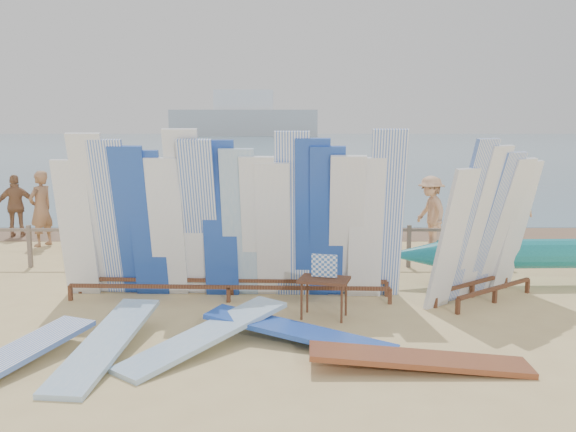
{
  "coord_description": "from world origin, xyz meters",
  "views": [
    {
      "loc": [
        1.44,
        -9.6,
        2.95
      ],
      "look_at": [
        1.45,
        2.62,
        1.15
      ],
      "focal_mm": 38.0,
      "sensor_mm": 36.0,
      "label": 1
    }
  ],
  "objects_px": {
    "flat_board_e": "(3,373)",
    "beachgoer_extra_1": "(16,206)",
    "flat_board_b": "(207,348)",
    "beachgoer_1": "(41,209)",
    "main_surfboard_rack": "(230,224)",
    "beachgoer_4": "(283,221)",
    "flat_board_c": "(419,369)",
    "beachgoer_8": "(335,221)",
    "vendor_table": "(324,297)",
    "outrigger_canoe": "(547,256)",
    "beachgoer_11": "(102,201)",
    "beach_chair_right": "(224,248)",
    "beachgoer_5": "(206,200)",
    "beachgoer_10": "(491,216)",
    "beachgoer_extra_0": "(509,204)",
    "beachgoer_2": "(187,221)",
    "beachgoer_7": "(350,214)",
    "beach_chair_left": "(206,249)",
    "beachgoer_6": "(254,222)",
    "flat_board_a": "(107,356)",
    "side_surfboard_rack": "(486,229)",
    "beachgoer_9": "(431,212)",
    "flat_board_d": "(299,343)",
    "beachgoer_3": "(109,210)",
    "stroller": "(345,236)"
  },
  "relations": [
    {
      "from": "beachgoer_4",
      "to": "beachgoer_extra_1",
      "type": "distance_m",
      "value": 7.58
    },
    {
      "from": "flat_board_c",
      "to": "beachgoer_8",
      "type": "height_order",
      "value": "beachgoer_8"
    },
    {
      "from": "flat_board_b",
      "to": "beachgoer_1",
      "type": "relative_size",
      "value": 1.44
    },
    {
      "from": "side_surfboard_rack",
      "to": "beachgoer_5",
      "type": "bearing_deg",
      "value": 92.49
    },
    {
      "from": "flat_board_a",
      "to": "beachgoer_8",
      "type": "bearing_deg",
      "value": 67.26
    },
    {
      "from": "main_surfboard_rack",
      "to": "beachgoer_7",
      "type": "xyz_separation_m",
      "value": [
        2.53,
        4.69,
        -0.5
      ]
    },
    {
      "from": "main_surfboard_rack",
      "to": "beachgoer_extra_1",
      "type": "relative_size",
      "value": 3.51
    },
    {
      "from": "flat_board_e",
      "to": "beachgoer_extra_1",
      "type": "distance_m",
      "value": 10.0
    },
    {
      "from": "flat_board_a",
      "to": "beachgoer_9",
      "type": "distance_m",
      "value": 9.22
    },
    {
      "from": "side_surfboard_rack",
      "to": "beachgoer_9",
      "type": "relative_size",
      "value": 1.56
    },
    {
      "from": "beachgoer_1",
      "to": "beachgoer_8",
      "type": "height_order",
      "value": "beachgoer_1"
    },
    {
      "from": "main_surfboard_rack",
      "to": "beachgoer_4",
      "type": "distance_m",
      "value": 3.63
    },
    {
      "from": "main_surfboard_rack",
      "to": "outrigger_canoe",
      "type": "relative_size",
      "value": 0.96
    },
    {
      "from": "flat_board_c",
      "to": "beachgoer_9",
      "type": "height_order",
      "value": "beachgoer_9"
    },
    {
      "from": "vendor_table",
      "to": "beachgoer_1",
      "type": "xyz_separation_m",
      "value": [
        -6.68,
        5.78,
        0.6
      ]
    },
    {
      "from": "beach_chair_right",
      "to": "beachgoer_1",
      "type": "xyz_separation_m",
      "value": [
        -4.67,
        1.44,
        0.71
      ]
    },
    {
      "from": "flat_board_c",
      "to": "flat_board_d",
      "type": "xyz_separation_m",
      "value": [
        -1.46,
        0.92,
        0.0
      ]
    },
    {
      "from": "main_surfboard_rack",
      "to": "beachgoer_2",
      "type": "distance_m",
      "value": 3.96
    },
    {
      "from": "beach_chair_right",
      "to": "beachgoer_5",
      "type": "height_order",
      "value": "beachgoer_5"
    },
    {
      "from": "flat_board_c",
      "to": "beachgoer_11",
      "type": "bearing_deg",
      "value": 37.25
    },
    {
      "from": "beachgoer_4",
      "to": "beachgoer_8",
      "type": "distance_m",
      "value": 1.21
    },
    {
      "from": "side_surfboard_rack",
      "to": "beachgoer_8",
      "type": "distance_m",
      "value": 4.35
    },
    {
      "from": "beach_chair_right",
      "to": "beachgoer_6",
      "type": "xyz_separation_m",
      "value": [
        0.67,
        0.34,
        0.54
      ]
    },
    {
      "from": "beachgoer_11",
      "to": "flat_board_a",
      "type": "bearing_deg",
      "value": 95.29
    },
    {
      "from": "beachgoer_2",
      "to": "flat_board_d",
      "type": "bearing_deg",
      "value": -43.12
    },
    {
      "from": "beachgoer_9",
      "to": "beachgoer_3",
      "type": "distance_m",
      "value": 7.82
    },
    {
      "from": "beach_chair_right",
      "to": "beachgoer_11",
      "type": "relative_size",
      "value": 0.43
    },
    {
      "from": "beachgoer_1",
      "to": "beach_chair_right",
      "type": "bearing_deg",
      "value": 97.07
    },
    {
      "from": "beachgoer_5",
      "to": "beach_chair_right",
      "type": "bearing_deg",
      "value": 65.93
    },
    {
      "from": "beachgoer_6",
      "to": "beachgoer_10",
      "type": "xyz_separation_m",
      "value": [
        5.69,
        0.72,
        0.03
      ]
    },
    {
      "from": "beachgoer_4",
      "to": "beachgoer_extra_1",
      "type": "relative_size",
      "value": 0.98
    },
    {
      "from": "main_surfboard_rack",
      "to": "flat_board_c",
      "type": "bearing_deg",
      "value": -47.86
    },
    {
      "from": "flat_board_c",
      "to": "flat_board_b",
      "type": "xyz_separation_m",
      "value": [
        -2.7,
        0.71,
        0.0
      ]
    },
    {
      "from": "flat_board_a",
      "to": "beach_chair_left",
      "type": "relative_size",
      "value": 3.39
    },
    {
      "from": "flat_board_b",
      "to": "beachgoer_1",
      "type": "height_order",
      "value": "beachgoer_1"
    },
    {
      "from": "beachgoer_5",
      "to": "beachgoer_9",
      "type": "bearing_deg",
      "value": 122.18
    },
    {
      "from": "main_surfboard_rack",
      "to": "beachgoer_11",
      "type": "xyz_separation_m",
      "value": [
        -4.11,
        6.39,
        -0.39
      ]
    },
    {
      "from": "stroller",
      "to": "beach_chair_right",
      "type": "bearing_deg",
      "value": 161.53
    },
    {
      "from": "flat_board_e",
      "to": "flat_board_b",
      "type": "height_order",
      "value": "flat_board_b"
    },
    {
      "from": "beach_chair_right",
      "to": "beachgoer_9",
      "type": "height_order",
      "value": "beachgoer_9"
    },
    {
      "from": "beachgoer_4",
      "to": "beachgoer_10",
      "type": "height_order",
      "value": "beachgoer_4"
    },
    {
      "from": "beachgoer_8",
      "to": "beachgoer_10",
      "type": "bearing_deg",
      "value": 106.13
    },
    {
      "from": "flat_board_c",
      "to": "beachgoer_extra_0",
      "type": "height_order",
      "value": "beachgoer_extra_0"
    },
    {
      "from": "main_surfboard_rack",
      "to": "flat_board_a",
      "type": "bearing_deg",
      "value": -114.77
    },
    {
      "from": "beach_chair_left",
      "to": "beachgoer_6",
      "type": "xyz_separation_m",
      "value": [
        1.04,
        0.48,
        0.54
      ]
    },
    {
      "from": "flat_board_b",
      "to": "main_surfboard_rack",
      "type": "bearing_deg",
      "value": 127.84
    },
    {
      "from": "vendor_table",
      "to": "beachgoer_4",
      "type": "xyz_separation_m",
      "value": [
        -0.67,
        4.55,
        0.49
      ]
    },
    {
      "from": "flat_board_a",
      "to": "flat_board_b",
      "type": "height_order",
      "value": "flat_board_b"
    },
    {
      "from": "beachgoer_2",
      "to": "beachgoer_7",
      "type": "bearing_deg",
      "value": 38.66
    },
    {
      "from": "beachgoer_1",
      "to": "beachgoer_extra_1",
      "type": "bearing_deg",
      "value": -112.68
    }
  ]
}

